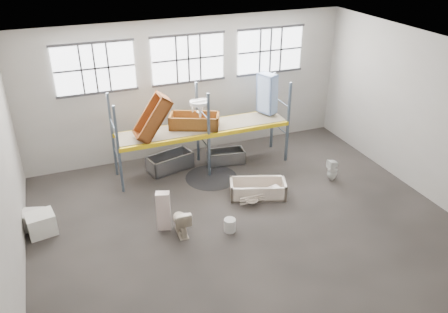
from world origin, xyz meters
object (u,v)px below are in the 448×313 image
bathtub_beige (258,189)px  toilet_beige (181,221)px  steel_tub_right (226,157)px  rust_tub_flat (194,121)px  blue_tub_upright (267,93)px  bucket (230,225)px  toilet_white (332,170)px  cistern_tall (164,211)px  steel_tub_left (170,162)px  carton_near (41,224)px

bathtub_beige → toilet_beige: toilet_beige is taller
bathtub_beige → steel_tub_right: 2.49m
toilet_beige → rust_tub_flat: 4.11m
blue_tub_upright → steel_tub_right: bearing=-173.6°
toilet_beige → bucket: 1.40m
toilet_white → blue_tub_upright: size_ratio=0.52×
toilet_beige → rust_tub_flat: size_ratio=0.50×
cistern_tall → toilet_white: cistern_tall is taller
steel_tub_left → rust_tub_flat: bearing=-14.0°
bathtub_beige → toilet_beige: bearing=-141.3°
toilet_beige → steel_tub_left: bearing=-99.3°
steel_tub_right → bucket: steel_tub_right is taller
cistern_tall → toilet_white: 6.06m
steel_tub_right → rust_tub_flat: (-1.15, 0.04, 1.58)m
bathtub_beige → steel_tub_left: bearing=147.4°
bucket → carton_near: 5.31m
toilet_white → bucket: toilet_white is taller
steel_tub_right → blue_tub_upright: size_ratio=0.92×
blue_tub_upright → carton_near: blue_tub_upright is taller
toilet_white → blue_tub_upright: (-1.26, 2.67, 2.02)m
blue_tub_upright → steel_tub_left: bearing=178.9°
bathtub_beige → cistern_tall: (-3.23, -0.58, 0.34)m
cistern_tall → blue_tub_upright: bearing=53.1°
steel_tub_right → bucket: size_ratio=3.42×
blue_tub_upright → cistern_tall: bearing=-145.7°
toilet_beige → rust_tub_flat: bearing=-112.9°
steel_tub_left → blue_tub_upright: blue_tub_upright is taller
toilet_beige → steel_tub_left: size_ratio=0.53×
steel_tub_left → steel_tub_right: 2.05m
toilet_beige → carton_near: 3.94m
bathtub_beige → carton_near: size_ratio=2.38×
toilet_beige → steel_tub_left: (0.70, 3.74, -0.13)m
cistern_tall → toilet_white: size_ratio=1.58×
bucket → carton_near: carton_near is taller
toilet_beige → carton_near: (-3.66, 1.44, -0.10)m
rust_tub_flat → steel_tub_left: bearing=166.0°
blue_tub_upright → bucket: blue_tub_upright is taller
rust_tub_flat → bucket: size_ratio=4.31×
toilet_white → blue_tub_upright: bearing=-153.1°
toilet_white → blue_tub_upright: 3.57m
toilet_white → steel_tub_left: (-4.95, 2.74, -0.09)m
toilet_white → steel_tub_left: 5.66m
bathtub_beige → toilet_white: bearing=19.7°
carton_near → rust_tub_flat: bearing=21.7°
cistern_tall → bucket: 1.92m
bucket → steel_tub_left: bearing=98.5°
rust_tub_flat → steel_tub_right: bearing=-1.8°
bucket → blue_tub_upright: bearing=52.9°
bucket → rust_tub_flat: bearing=86.1°
bucket → cistern_tall: bearing=154.5°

